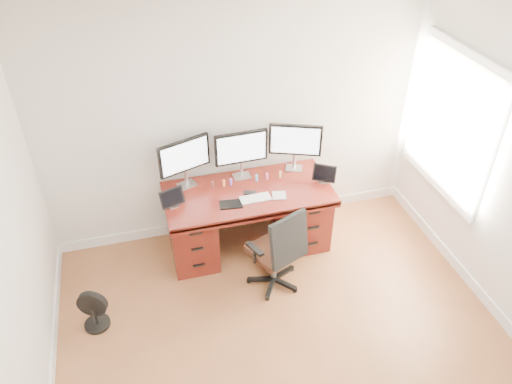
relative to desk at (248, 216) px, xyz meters
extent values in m
cube|color=white|center=(0.00, 0.42, 0.95)|extent=(4.00, 0.10, 2.70)
cube|color=white|center=(1.97, -0.33, 1.00)|extent=(0.04, 1.30, 1.50)
cube|color=white|center=(1.95, -0.33, 1.00)|extent=(0.01, 1.15, 1.35)
cube|color=#571711|center=(0.00, -0.03, 0.32)|extent=(1.70, 0.80, 0.05)
cube|color=#571711|center=(-0.60, 0.00, -0.05)|extent=(0.45, 0.70, 0.70)
cube|color=#571711|center=(0.60, 0.00, -0.05)|extent=(0.45, 0.70, 0.70)
cube|color=#43110C|center=(0.00, 0.27, 0.10)|extent=(0.74, 0.03, 0.40)
cylinder|color=black|center=(0.11, -0.61, -0.37)|extent=(0.66, 0.66, 0.07)
cylinder|color=silver|center=(0.11, -0.61, -0.15)|extent=(0.05, 0.05, 0.36)
cube|color=black|center=(0.11, -0.61, 0.03)|extent=(0.56, 0.55, 0.06)
cube|color=black|center=(0.18, -0.79, 0.30)|extent=(0.40, 0.20, 0.49)
cube|color=black|center=(-0.11, -0.71, 0.19)|extent=(0.13, 0.22, 0.03)
cube|color=black|center=(0.33, -0.52, 0.19)|extent=(0.13, 0.22, 0.03)
cylinder|color=black|center=(-1.62, -0.70, -0.39)|extent=(0.24, 0.24, 0.03)
cylinder|color=black|center=(-1.62, -0.70, -0.27)|extent=(0.04, 0.04, 0.20)
cylinder|color=black|center=(-1.62, -0.70, -0.13)|extent=(0.28, 0.15, 0.27)
cube|color=silver|center=(-0.58, 0.24, 0.35)|extent=(0.22, 0.19, 0.01)
cylinder|color=silver|center=(-0.58, 0.24, 0.44)|extent=(0.04, 0.04, 0.18)
cube|color=black|center=(-0.58, 0.24, 0.70)|extent=(0.53, 0.22, 0.35)
cube|color=white|center=(-0.57, 0.22, 0.70)|extent=(0.47, 0.17, 0.30)
cube|color=silver|center=(0.00, 0.24, 0.35)|extent=(0.18, 0.15, 0.01)
cylinder|color=silver|center=(0.00, 0.24, 0.44)|extent=(0.04, 0.04, 0.18)
cube|color=black|center=(0.00, 0.24, 0.70)|extent=(0.55, 0.05, 0.35)
cube|color=white|center=(0.00, 0.22, 0.70)|extent=(0.50, 0.02, 0.30)
cube|color=silver|center=(0.58, 0.24, 0.35)|extent=(0.22, 0.20, 0.01)
cylinder|color=silver|center=(0.58, 0.24, 0.44)|extent=(0.04, 0.04, 0.18)
cube|color=black|center=(0.58, 0.24, 0.70)|extent=(0.52, 0.24, 0.35)
cube|color=white|center=(0.57, 0.22, 0.70)|extent=(0.47, 0.19, 0.30)
cube|color=silver|center=(-0.77, -0.08, 0.35)|extent=(0.12, 0.11, 0.01)
cube|color=black|center=(-0.77, -0.08, 0.45)|extent=(0.25, 0.14, 0.17)
cube|color=silver|center=(0.80, -0.08, 0.35)|extent=(0.13, 0.12, 0.01)
cube|color=black|center=(0.80, -0.08, 0.45)|extent=(0.24, 0.18, 0.17)
cube|color=white|center=(0.03, -0.18, 0.36)|extent=(0.31, 0.14, 0.01)
cube|color=silver|center=(0.28, -0.19, 0.35)|extent=(0.16, 0.16, 0.01)
cube|color=black|center=(-0.22, -0.21, 0.35)|extent=(0.24, 0.17, 0.01)
cube|color=black|center=(0.01, -0.07, 0.35)|extent=(0.14, 0.09, 0.01)
cylinder|color=brown|center=(-0.33, 0.12, 0.37)|extent=(0.03, 0.03, 0.05)
sphere|color=brown|center=(-0.33, 0.12, 0.41)|extent=(0.03, 0.03, 0.03)
cylinder|color=#FF8D47|center=(-0.22, 0.12, 0.37)|extent=(0.03, 0.03, 0.05)
sphere|color=#FF8D47|center=(-0.22, 0.12, 0.41)|extent=(0.03, 0.03, 0.03)
cylinder|color=#8A5AE3|center=(-0.14, 0.12, 0.37)|extent=(0.03, 0.03, 0.05)
sphere|color=#8A5AE3|center=(-0.14, 0.12, 0.41)|extent=(0.03, 0.03, 0.03)
cylinder|color=#5AA0E2|center=(0.13, 0.12, 0.37)|extent=(0.03, 0.03, 0.05)
sphere|color=#5AA0E2|center=(0.13, 0.12, 0.41)|extent=(0.03, 0.03, 0.03)
cylinder|color=pink|center=(0.24, 0.12, 0.37)|extent=(0.03, 0.03, 0.05)
sphere|color=pink|center=(0.24, 0.12, 0.41)|extent=(0.03, 0.03, 0.03)
cylinder|color=#E2AC68|center=(0.39, 0.12, 0.37)|extent=(0.03, 0.03, 0.05)
sphere|color=#E2AC68|center=(0.39, 0.12, 0.41)|extent=(0.03, 0.03, 0.03)
camera|label=1|loc=(-1.00, -3.98, 3.33)|focal=35.00mm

